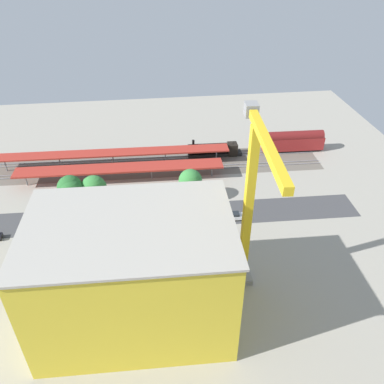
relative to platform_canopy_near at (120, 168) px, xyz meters
name	(u,v)px	position (x,y,z in m)	size (l,w,h in m)	color
ground_plane	(163,211)	(-10.14, 14.48, -3.77)	(145.04, 145.04, 0.00)	#9E998C
rail_bed	(159,164)	(-10.14, -7.27, -3.77)	(90.65, 14.33, 0.01)	#665E54
street_asphalt	(164,216)	(-10.14, 16.62, -3.77)	(90.65, 9.00, 0.01)	#424244
track_rails	(158,164)	(-10.14, -7.27, -3.59)	(90.62, 10.24, 0.12)	#9E9EA8
platform_canopy_near	(120,168)	(0.00, 0.00, 0.00)	(53.40, 6.32, 4.01)	#A82D23
platform_canopy_far	(112,153)	(2.26, -7.94, 0.30)	(64.09, 5.97, 4.30)	#A82D23
locomotive	(215,150)	(-26.70, -10.43, -1.90)	(15.62, 3.28, 5.21)	black
passenger_coach	(293,141)	(-49.85, -10.43, -0.50)	(18.08, 3.66, 6.25)	black
parked_car_0	(233,216)	(-25.77, 19.65, -3.01)	(4.62, 1.99, 1.70)	black
parked_car_1	(202,220)	(-18.55, 20.12, -2.96)	(4.13, 2.02, 1.83)	black
parked_car_2	(167,223)	(-10.66, 20.00, -3.05)	(4.74, 2.04, 1.62)	black
parked_car_3	(136,226)	(-3.72, 20.59, -3.00)	(4.16, 1.96, 1.71)	black
parked_car_4	(96,227)	(4.85, 19.71, -2.96)	(4.15, 1.91, 1.83)	black
parked_car_5	(62,230)	(12.28, 19.66, -3.00)	(4.53, 1.94, 1.70)	black
parked_car_6	(29,232)	(19.16, 19.65, -3.05)	(4.56, 1.93, 1.60)	black
construction_building	(134,275)	(-3.99, 43.78, 6.03)	(30.51, 20.45, 19.60)	yellow
construction_roof_slab	(128,225)	(-3.99, 43.78, 16.03)	(31.11, 21.05, 0.40)	#ADA89E
tower_crane	(251,201)	(-23.33, 39.41, 15.61)	(3.67, 23.72, 33.25)	gray
box_truck_0	(202,244)	(-17.28, 28.82, -2.16)	(9.25, 3.30, 3.27)	black
box_truck_1	(152,248)	(-7.08, 28.86, -2.16)	(9.51, 3.23, 3.25)	black
box_truck_2	(198,244)	(-16.37, 28.79, -2.12)	(8.97, 2.86, 3.34)	black
street_tree_0	(70,188)	(10.70, 11.23, 2.22)	(5.84, 5.84, 8.92)	brown
street_tree_1	(94,188)	(5.58, 10.71, 1.28)	(6.12, 6.12, 8.13)	brown
street_tree_2	(190,181)	(-16.97, 11.08, 1.84)	(5.63, 5.63, 8.45)	brown
street_tree_3	(72,192)	(10.26, 12.44, 1.87)	(5.70, 5.70, 8.50)	brown
traffic_light	(97,218)	(4.12, 21.24, 0.53)	(0.50, 0.36, 6.50)	#333333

